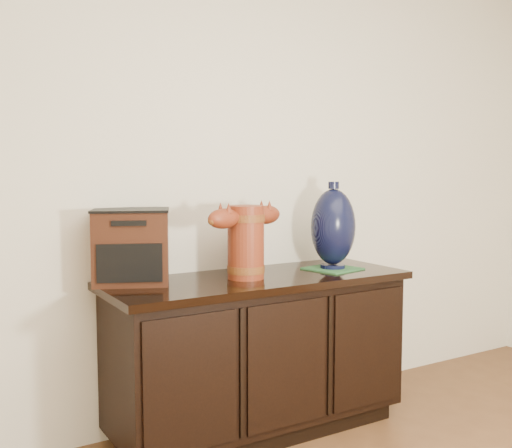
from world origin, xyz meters
TOP-DOWN VIEW (x-y plane):
  - sideboard at (0.00, 2.23)m, footprint 1.46×0.56m
  - terracotta_vessel at (-0.07, 2.21)m, footprint 0.48×0.23m
  - tv_radio at (-0.57, 2.37)m, footprint 0.41×0.38m
  - green_mat at (0.43, 2.21)m, footprint 0.28×0.28m
  - lamp_base at (0.43, 2.21)m, footprint 0.27×0.27m
  - spray_can at (0.05, 2.41)m, footprint 0.07×0.07m

SIDE VIEW (x-z plane):
  - sideboard at x=0.00m, z-range 0.01..0.76m
  - green_mat at x=0.43m, z-range 0.76..0.76m
  - spray_can at x=0.05m, z-range 0.75..0.95m
  - tv_radio at x=-0.57m, z-range 0.75..1.09m
  - terracotta_vessel at x=-0.07m, z-range 0.78..1.12m
  - lamp_base at x=0.43m, z-range 0.75..1.19m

